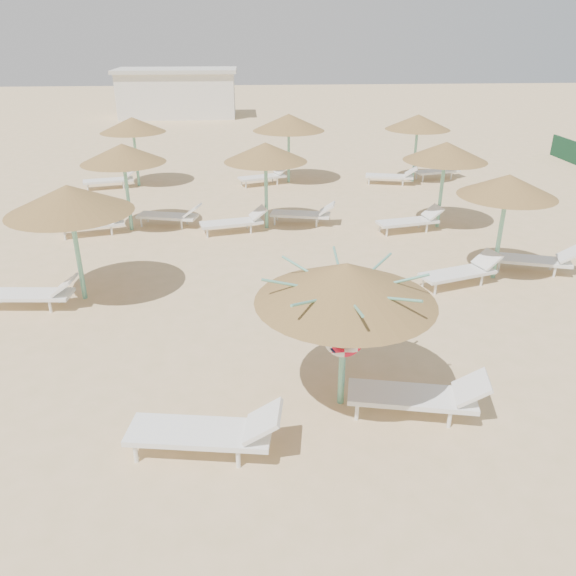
{
  "coord_description": "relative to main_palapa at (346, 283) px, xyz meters",
  "views": [
    {
      "loc": [
        -1.3,
        -7.48,
        5.73
      ],
      "look_at": [
        -0.58,
        2.08,
        1.3
      ],
      "focal_mm": 35.0,
      "sensor_mm": 36.0,
      "label": 1
    }
  ],
  "objects": [
    {
      "name": "service_hut",
      "position": [
        -6.17,
        34.77,
        -0.56
      ],
      "size": [
        8.4,
        4.4,
        3.25
      ],
      "color": "silver",
      "rests_on": "ground"
    },
    {
      "name": "ground",
      "position": [
        -0.17,
        -0.23,
        -2.2
      ],
      "size": [
        120.0,
        120.0,
        0.0
      ],
      "primitive_type": "plane",
      "color": "#DCB586",
      "rests_on": "ground"
    },
    {
      "name": "lounger_main_b",
      "position": [
        1.23,
        -0.42,
        -1.82
      ],
      "size": [
        2.28,
        1.09,
        0.8
      ],
      "rotation": [
        0.0,
        0.0,
        -0.21
      ],
      "color": "white",
      "rests_on": "ground"
    },
    {
      "name": "lounger_main_a",
      "position": [
        -2.12,
        -1.08,
        -1.81
      ],
      "size": [
        2.34,
        1.01,
        0.82
      ],
      "rotation": [
        0.0,
        0.0,
        -0.15
      ],
      "color": "white",
      "rests_on": "ground"
    },
    {
      "name": "main_palapa",
      "position": [
        0.0,
        0.0,
        0.0
      ],
      "size": [
        2.83,
        2.83,
        2.54
      ],
      "color": "#6AB99D",
      "rests_on": "ground"
    },
    {
      "name": "palapa_field",
      "position": [
        -0.47,
        10.46,
        0.09
      ],
      "size": [
        15.55,
        13.44,
        2.72
      ],
      "color": "#6AB99D",
      "rests_on": "ground"
    }
  ]
}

